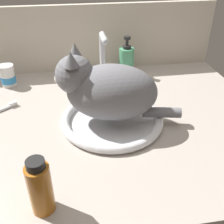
{
  "coord_description": "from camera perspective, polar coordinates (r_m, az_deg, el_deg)",
  "views": [
    {
      "loc": [
        -8.1,
        -71.91,
        52.3
      ],
      "look_at": [
        3.14,
        -2.21,
        7.0
      ],
      "focal_mm": 43.41,
      "sensor_mm": 36.0,
      "label": 1
    }
  ],
  "objects": [
    {
      "name": "countertop",
      "position": [
        0.88,
        -2.24,
        -2.41
      ],
      "size": [
        109.77,
        81.86,
        3.0
      ],
      "primitive_type": "cube",
      "color": "#ADA399",
      "rests_on": "ground"
    },
    {
      "name": "backsplash_wall",
      "position": [
        1.2,
        -5.01,
        14.59
      ],
      "size": [
        109.77,
        2.4,
        30.42
      ],
      "primitive_type": "cube",
      "color": "beige",
      "rests_on": "ground"
    },
    {
      "name": "sink_basin",
      "position": [
        0.85,
        0.0,
        -1.59
      ],
      "size": [
        32.1,
        32.1,
        2.65
      ],
      "color": "white",
      "rests_on": "countertop"
    },
    {
      "name": "faucet",
      "position": [
        1.0,
        -1.9,
        8.63
      ],
      "size": [
        21.11,
        10.5,
        22.97
      ],
      "color": "silver",
      "rests_on": "countertop"
    },
    {
      "name": "cat",
      "position": [
        0.8,
        -1.57,
        4.75
      ],
      "size": [
        37.9,
        22.39,
        21.94
      ],
      "color": "slate",
      "rests_on": "sink_basin"
    },
    {
      "name": "amber_bottle",
      "position": [
        0.59,
        -14.9,
        -15.07
      ],
      "size": [
        5.02,
        5.02,
        13.8
      ],
      "color": "#B2661E",
      "rests_on": "countertop"
    },
    {
      "name": "soap_pump_bottle",
      "position": [
        1.15,
        3.07,
        10.69
      ],
      "size": [
        6.14,
        6.14,
        16.72
      ],
      "color": "#4C9E70",
      "rests_on": "countertop"
    },
    {
      "name": "pill_bottle",
      "position": [
        1.14,
        -21.1,
        7.02
      ],
      "size": [
        5.78,
        5.78,
        8.59
      ],
      "color": "white",
      "rests_on": "countertop"
    }
  ]
}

